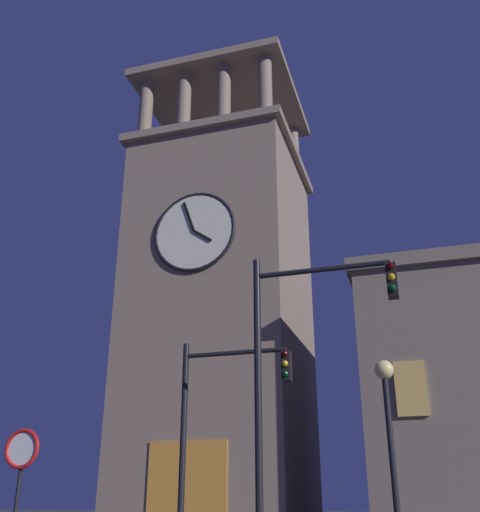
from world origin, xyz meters
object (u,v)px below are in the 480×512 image
object	(u,v)px
clocktower	(222,322)
traffic_signal_mid	(217,417)
traffic_signal_near	(298,363)
street_lamp	(389,425)
no_horn_sign	(20,464)

from	to	relation	value
clocktower	traffic_signal_mid	size ratio (longest dim) A/B	4.47
traffic_signal_near	traffic_signal_mid	xyz separation A→B (m)	(2.51, -2.09, -0.77)
clocktower	street_lamp	size ratio (longest dim) A/B	5.25
traffic_signal_near	traffic_signal_mid	size ratio (longest dim) A/B	1.23
clocktower	no_horn_sign	bearing A→B (deg)	94.45
street_lamp	no_horn_sign	xyz separation A→B (m)	(6.89, 3.44, -0.89)
traffic_signal_mid	no_horn_sign	bearing A→B (deg)	54.78
clocktower	traffic_signal_near	xyz separation A→B (m)	(-6.44, 13.82, -5.27)
street_lamp	traffic_signal_mid	bearing A→B (deg)	-5.57
traffic_signal_near	no_horn_sign	distance (m)	5.88
traffic_signal_mid	no_horn_sign	xyz separation A→B (m)	(2.72, 3.85, -1.26)
clocktower	traffic_signal_near	size ratio (longest dim) A/B	3.64
clocktower	traffic_signal_near	bearing A→B (deg)	114.99
clocktower	street_lamp	distance (m)	15.94
street_lamp	clocktower	bearing A→B (deg)	-56.27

